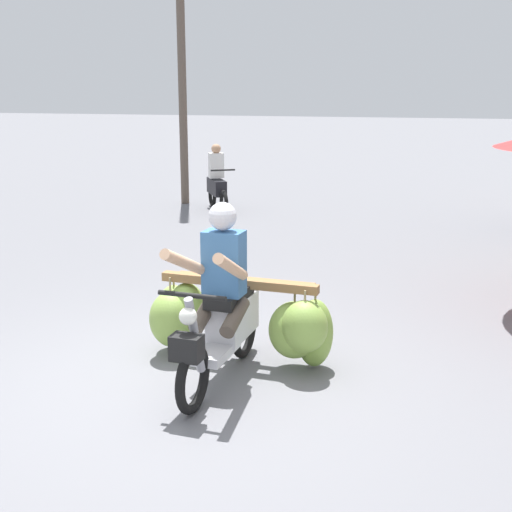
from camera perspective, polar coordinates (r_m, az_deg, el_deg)
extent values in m
plane|color=slate|center=(5.92, -6.19, -10.97)|extent=(120.00, 120.00, 0.00)
torus|color=black|center=(5.37, -5.40, -10.37)|extent=(0.09, 0.56, 0.56)
torus|color=black|center=(6.41, -1.02, -6.22)|extent=(0.09, 0.56, 0.56)
cube|color=silver|center=(5.78, -3.38, -8.10)|extent=(0.25, 0.56, 0.08)
cube|color=silver|center=(6.07, -1.99, -5.19)|extent=(0.29, 0.64, 0.36)
cube|color=black|center=(5.93, -2.28, -3.42)|extent=(0.27, 0.60, 0.10)
cylinder|color=gray|center=(5.29, -5.22, -6.77)|extent=(0.07, 0.28, 0.69)
cylinder|color=black|center=(5.15, -5.48, -3.37)|extent=(0.56, 0.05, 0.04)
sphere|color=silver|center=(5.12, -5.81, -5.12)|extent=(0.14, 0.14, 0.14)
cube|color=black|center=(5.17, -5.92, -7.77)|extent=(0.24, 0.16, 0.20)
cube|color=silver|center=(5.26, -5.47, -7.39)|extent=(0.10, 0.28, 0.04)
cube|color=olive|center=(6.12, -1.52, -2.28)|extent=(1.50, 0.12, 0.08)
cube|color=olive|center=(6.29, -0.95, -2.11)|extent=(1.35, 0.10, 0.06)
ellipsoid|color=#86AA49|center=(5.96, 4.15, -6.02)|extent=(0.43, 0.39, 0.48)
cylinder|color=#998459|center=(5.87, 4.19, -3.53)|extent=(0.02, 0.02, 0.12)
ellipsoid|color=#87AB4A|center=(6.41, -7.23, -5.37)|extent=(0.51, 0.48, 0.53)
cylinder|color=#998459|center=(6.31, -7.32, -2.60)|extent=(0.02, 0.02, 0.17)
ellipsoid|color=#86A948|center=(6.41, -5.90, -4.30)|extent=(0.36, 0.32, 0.46)
cylinder|color=#998459|center=(6.34, -5.96, -2.14)|extent=(0.02, 0.02, 0.10)
ellipsoid|color=#81A544|center=(6.15, 5.01, -6.55)|extent=(0.41, 0.39, 0.64)
cylinder|color=#998459|center=(6.03, 5.08, -3.29)|extent=(0.02, 0.02, 0.17)
ellipsoid|color=#86AA49|center=(6.11, 3.28, -6.30)|extent=(0.55, 0.51, 0.53)
cylinder|color=#998459|center=(6.00, 3.32, -3.40)|extent=(0.02, 0.02, 0.18)
ellipsoid|color=#8DB150|center=(6.59, -6.94, -4.90)|extent=(0.40, 0.37, 0.58)
cylinder|color=#998459|center=(6.49, -7.03, -2.07)|extent=(0.02, 0.02, 0.16)
cube|color=#386699|center=(5.73, -2.74, -0.61)|extent=(0.34, 0.22, 0.56)
sphere|color=silver|center=(5.62, -2.86, 3.39)|extent=(0.24, 0.24, 0.24)
cylinder|color=tan|center=(5.34, -2.12, -0.97)|extent=(0.13, 0.72, 0.39)
cylinder|color=tan|center=(5.48, -5.93, -0.63)|extent=(0.15, 0.72, 0.39)
cylinder|color=#4C4238|center=(5.70, -1.81, -5.20)|extent=(0.14, 0.44, 0.27)
cylinder|color=#4C4238|center=(5.80, -4.41, -4.90)|extent=(0.14, 0.44, 0.27)
torus|color=black|center=(13.68, -2.75, 4.54)|extent=(0.36, 0.48, 0.52)
torus|color=black|center=(14.74, -3.74, 5.21)|extent=(0.36, 0.48, 0.52)
cube|color=black|center=(14.27, -3.37, 5.90)|extent=(0.70, 0.88, 0.32)
cylinder|color=black|center=(13.64, -2.83, 7.31)|extent=(0.44, 0.31, 0.04)
cube|color=silver|center=(14.23, -3.41, 7.71)|extent=(0.36, 0.33, 0.52)
sphere|color=tan|center=(14.18, -3.41, 9.10)|extent=(0.20, 0.20, 0.20)
cylinder|color=brown|center=(15.14, -6.38, 17.59)|extent=(0.18, 0.18, 6.95)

